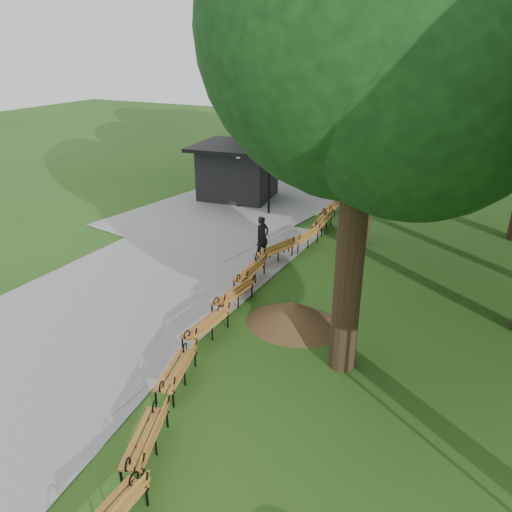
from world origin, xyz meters
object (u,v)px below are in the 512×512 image
at_px(bench_6, 274,250).
at_px(bench_9, 330,208).
at_px(bench_2, 176,370).
at_px(lawn_tree_2, 378,33).
at_px(dirt_mound, 294,313).
at_px(bench_1, 145,438).
at_px(person, 262,237).
at_px(bench_5, 250,272).
at_px(bench_7, 304,237).
at_px(bench_8, 322,221).
at_px(lawn_tree_0, 369,29).
at_px(lamp_post, 239,168).
at_px(bench_3, 206,325).
at_px(bench_4, 233,294).
at_px(kiosk, 238,171).

bearing_deg(bench_6, bench_9, -163.37).
relative_size(bench_2, lawn_tree_2, 0.15).
height_order(dirt_mound, bench_1, bench_1).
xyz_separation_m(person, bench_2, (1.56, -8.32, -0.40)).
height_order(bench_5, bench_7, same).
bearing_deg(bench_7, bench_5, 1.84).
height_order(bench_6, bench_8, same).
bearing_deg(lawn_tree_0, lamp_post, 129.03).
height_order(bench_9, lawn_tree_2, lawn_tree_2).
xyz_separation_m(bench_3, bench_7, (0.03, 7.78, 0.00)).
distance_m(bench_4, bench_5, 1.80).
height_order(kiosk, bench_7, kiosk).
bearing_deg(person, kiosk, 59.28).
distance_m(bench_6, lawn_tree_0, 10.49).
bearing_deg(bench_5, bench_1, 9.27).
bearing_deg(lawn_tree_2, bench_4, -106.89).
bearing_deg(bench_1, person, 173.23).
bearing_deg(bench_4, kiosk, -146.51).
height_order(bench_2, lawn_tree_0, lawn_tree_0).
bearing_deg(bench_4, lawn_tree_0, 76.06).
relative_size(dirt_mound, lawn_tree_0, 0.21).
relative_size(lamp_post, bench_8, 1.51).
height_order(bench_8, lawn_tree_2, lawn_tree_2).
relative_size(dirt_mound, bench_6, 1.32).
xyz_separation_m(kiosk, lawn_tree_2, (7.84, -3.62, 6.78)).
bearing_deg(lawn_tree_2, person, -134.71).
relative_size(bench_1, bench_7, 1.00).
height_order(bench_6, lawn_tree_2, lawn_tree_2).
bearing_deg(lawn_tree_2, bench_5, -114.28).
distance_m(bench_6, lawn_tree_2, 8.89).
relative_size(kiosk, bench_7, 2.52).
bearing_deg(dirt_mound, bench_7, 108.38).
relative_size(bench_2, lawn_tree_0, 0.16).
bearing_deg(bench_2, bench_6, 172.39).
relative_size(bench_9, lawn_tree_2, 0.15).
bearing_deg(bench_3, kiosk, -151.60).
relative_size(bench_1, bench_9, 1.00).
bearing_deg(bench_4, bench_6, -169.50).
relative_size(person, bench_2, 0.88).
relative_size(kiosk, bench_3, 2.52).
bearing_deg(lawn_tree_2, bench_6, -126.68).
xyz_separation_m(person, bench_1, (2.30, -10.52, -0.40)).
xyz_separation_m(lamp_post, bench_3, (5.01, -11.52, -1.64)).
bearing_deg(lamp_post, bench_4, -63.23).
xyz_separation_m(bench_1, bench_7, (-1.16, 12.13, 0.00)).
distance_m(bench_6, bench_9, 6.13).
xyz_separation_m(lamp_post, bench_1, (6.20, -15.87, -1.64)).
bearing_deg(kiosk, lamp_post, -66.05).
relative_size(lamp_post, bench_6, 1.51).
relative_size(lamp_post, dirt_mound, 1.14).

